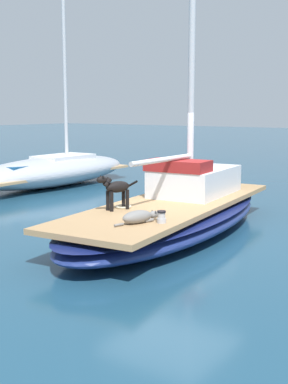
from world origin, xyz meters
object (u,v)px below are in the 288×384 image
object	(u,v)px
coiled_rope	(123,207)
moored_boat_port_side	(53,170)
dog_grey	(139,217)
deck_winch	(162,217)
sailboat_main	(171,218)
dog_black	(116,188)

from	to	relation	value
coiled_rope	moored_boat_port_side	world-z (taller)	moored_boat_port_side
dog_grey	deck_winch	world-z (taller)	dog_grey
sailboat_main	moored_boat_port_side	size ratio (longest dim) A/B	0.97
coiled_rope	dog_grey	bearing A→B (deg)	-41.60
moored_boat_port_side	deck_winch	bearing A→B (deg)	-33.58
dog_grey	deck_winch	distance (m)	0.38
dog_black	deck_winch	bearing A→B (deg)	-18.06
sailboat_main	coiled_rope	xyz separation A→B (m)	(-0.47, -1.04, 0.35)
dog_black	dog_grey	bearing A→B (deg)	-32.75
sailboat_main	dog_black	bearing A→B (deg)	-108.73
sailboat_main	coiled_rope	distance (m)	1.19
coiled_rope	deck_winch	bearing A→B (deg)	-27.43
deck_winch	coiled_rope	bearing A→B (deg)	152.57
dog_black	deck_winch	xyz separation A→B (m)	(1.33, -0.43, -0.32)
dog_grey	moored_boat_port_side	world-z (taller)	moored_boat_port_side
dog_black	dog_grey	size ratio (longest dim) A/B	0.98
dog_grey	moored_boat_port_side	size ratio (longest dim) A/B	0.12
dog_black	moored_boat_port_side	world-z (taller)	moored_boat_port_side
dog_black	dog_grey	xyz separation A→B (m)	(1.02, -0.65, -0.32)
sailboat_main	deck_winch	bearing A→B (deg)	-63.06
dog_grey	sailboat_main	bearing A→B (deg)	106.22
coiled_rope	dog_black	bearing A→B (deg)	-85.20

